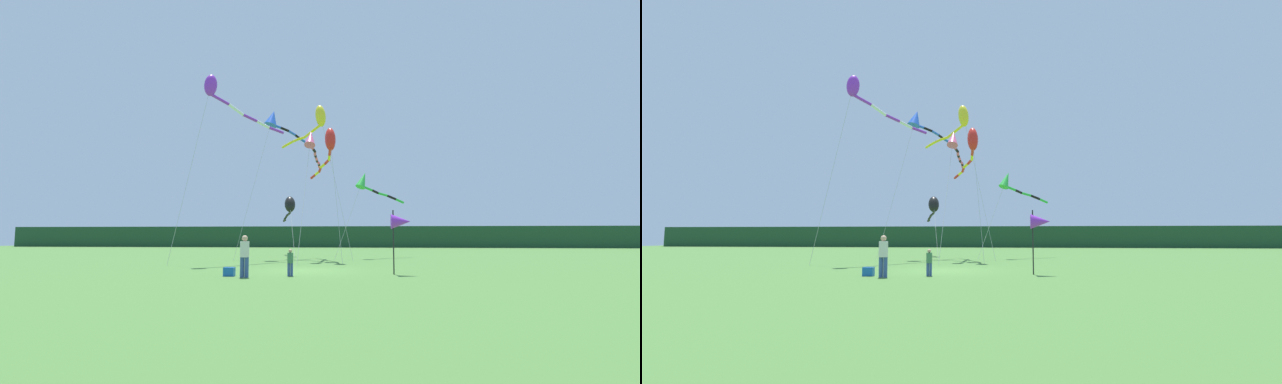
% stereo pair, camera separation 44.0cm
% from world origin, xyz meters
% --- Properties ---
extents(ground_plane, '(120.00, 120.00, 0.00)m').
position_xyz_m(ground_plane, '(0.00, 0.00, 0.00)').
color(ground_plane, '#477533').
extents(distant_treeline, '(108.00, 3.34, 3.21)m').
position_xyz_m(distant_treeline, '(0.00, 45.00, 1.60)').
color(distant_treeline, '#1E4228').
rests_on(distant_treeline, ground).
extents(person_adult, '(0.39, 0.39, 1.80)m').
position_xyz_m(person_adult, '(-2.32, -3.64, 1.00)').
color(person_adult, '#334C8C').
rests_on(person_adult, ground).
extents(person_child, '(0.26, 0.26, 1.19)m').
position_xyz_m(person_child, '(-0.46, -2.83, 0.67)').
color(person_child, '#334C8C').
rests_on(person_child, ground).
extents(cooler_box, '(0.47, 0.33, 0.39)m').
position_xyz_m(cooler_box, '(-3.14, -3.12, 0.19)').
color(cooler_box, '#1959B2').
rests_on(cooler_box, ground).
extents(banner_flag_pole, '(0.90, 0.70, 2.97)m').
position_xyz_m(banner_flag_pole, '(4.52, -1.56, 2.42)').
color(banner_flag_pole, black).
rests_on(banner_flag_pole, ground).
extents(kite_yellow, '(6.13, 5.07, 12.02)m').
position_xyz_m(kite_yellow, '(-0.66, 10.79, 10.86)').
color(kite_yellow, '#B2B2B2').
rests_on(kite_yellow, ground).
extents(kite_black, '(2.39, 7.56, 5.43)m').
position_xyz_m(kite_black, '(-3.65, 15.58, 4.43)').
color(kite_black, '#B2B2B2').
rests_on(kite_black, ground).
extents(kite_red, '(3.12, 8.69, 9.58)m').
position_xyz_m(kite_red, '(0.40, 8.55, 8.39)').
color(kite_red, '#B2B2B2').
rests_on(kite_red, ground).
extents(kite_green, '(5.75, 5.05, 7.07)m').
position_xyz_m(kite_green, '(3.12, 12.97, 6.09)').
color(kite_green, '#B2B2B2').
rests_on(kite_green, ground).
extents(kite_blue, '(4.72, 5.59, 12.07)m').
position_xyz_m(kite_blue, '(-4.33, 11.68, 11.18)').
color(kite_blue, '#B2B2B2').
rests_on(kite_blue, ground).
extents(kite_rainbow, '(0.87, 9.18, 9.73)m').
position_xyz_m(kite_rainbow, '(-0.97, 9.31, 8.75)').
color(kite_rainbow, '#B2B2B2').
rests_on(kite_rainbow, ground).
extents(kite_purple, '(5.78, 7.03, 12.54)m').
position_xyz_m(kite_purple, '(-6.73, 5.52, 11.36)').
color(kite_purple, '#B2B2B2').
rests_on(kite_purple, ground).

